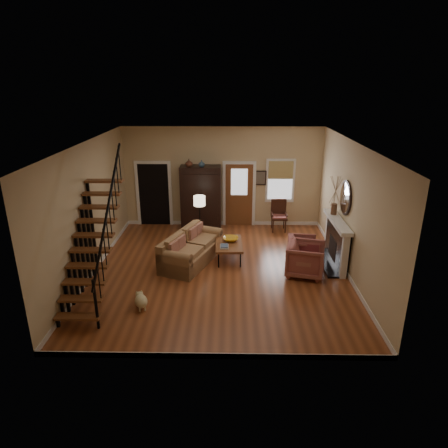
{
  "coord_description": "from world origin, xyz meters",
  "views": [
    {
      "loc": [
        0.27,
        -9.37,
        4.73
      ],
      "look_at": [
        0.1,
        0.4,
        1.15
      ],
      "focal_mm": 32.0,
      "sensor_mm": 36.0,
      "label": 1
    }
  ],
  "objects_px": {
    "armchair_right": "(302,250)",
    "coffee_table": "(229,251)",
    "armoire": "(201,198)",
    "floor_lamp": "(200,220)",
    "side_chair": "(279,216)",
    "armchair_left": "(306,259)",
    "sofa": "(192,248)"
  },
  "relations": [
    {
      "from": "armoire",
      "to": "armchair_left",
      "type": "distance_m",
      "value": 4.44
    },
    {
      "from": "coffee_table",
      "to": "armoire",
      "type": "bearing_deg",
      "value": 111.0
    },
    {
      "from": "armoire",
      "to": "floor_lamp",
      "type": "bearing_deg",
      "value": -87.59
    },
    {
      "from": "sofa",
      "to": "side_chair",
      "type": "xyz_separation_m",
      "value": [
        2.63,
        2.44,
        0.11
      ]
    },
    {
      "from": "armchair_right",
      "to": "floor_lamp",
      "type": "height_order",
      "value": "floor_lamp"
    },
    {
      "from": "sofa",
      "to": "armchair_left",
      "type": "height_order",
      "value": "armchair_left"
    },
    {
      "from": "armchair_left",
      "to": "armchair_right",
      "type": "xyz_separation_m",
      "value": [
        0.05,
        0.76,
        -0.07
      ]
    },
    {
      "from": "armchair_left",
      "to": "side_chair",
      "type": "distance_m",
      "value": 3.15
    },
    {
      "from": "armoire",
      "to": "armchair_right",
      "type": "distance_m",
      "value": 3.95
    },
    {
      "from": "sofa",
      "to": "coffee_table",
      "type": "distance_m",
      "value": 1.04
    },
    {
      "from": "armchair_left",
      "to": "armchair_right",
      "type": "relative_size",
      "value": 1.2
    },
    {
      "from": "armchair_right",
      "to": "side_chair",
      "type": "xyz_separation_m",
      "value": [
        -0.37,
        2.37,
        0.16
      ]
    },
    {
      "from": "floor_lamp",
      "to": "armchair_right",
      "type": "bearing_deg",
      "value": -23.01
    },
    {
      "from": "armoire",
      "to": "coffee_table",
      "type": "bearing_deg",
      "value": -69.0
    },
    {
      "from": "floor_lamp",
      "to": "side_chair",
      "type": "relative_size",
      "value": 1.47
    },
    {
      "from": "armchair_left",
      "to": "side_chair",
      "type": "relative_size",
      "value": 0.91
    },
    {
      "from": "floor_lamp",
      "to": "side_chair",
      "type": "height_order",
      "value": "floor_lamp"
    },
    {
      "from": "armchair_right",
      "to": "coffee_table",
      "type": "bearing_deg",
      "value": 92.94
    },
    {
      "from": "armchair_left",
      "to": "floor_lamp",
      "type": "distance_m",
      "value": 3.45
    },
    {
      "from": "armchair_right",
      "to": "floor_lamp",
      "type": "xyz_separation_m",
      "value": [
        -2.86,
        1.22,
        0.4
      ]
    },
    {
      "from": "sofa",
      "to": "armoire",
      "type": "bearing_deg",
      "value": 109.54
    },
    {
      "from": "armoire",
      "to": "coffee_table",
      "type": "height_order",
      "value": "armoire"
    },
    {
      "from": "side_chair",
      "to": "coffee_table",
      "type": "bearing_deg",
      "value": -126.2
    },
    {
      "from": "coffee_table",
      "to": "floor_lamp",
      "type": "bearing_deg",
      "value": 129.45
    },
    {
      "from": "sofa",
      "to": "floor_lamp",
      "type": "xyz_separation_m",
      "value": [
        0.13,
        1.28,
        0.35
      ]
    },
    {
      "from": "armchair_left",
      "to": "floor_lamp",
      "type": "height_order",
      "value": "floor_lamp"
    },
    {
      "from": "sofa",
      "to": "armchair_left",
      "type": "xyz_separation_m",
      "value": [
        2.95,
        -0.69,
        0.02
      ]
    },
    {
      "from": "armoire",
      "to": "coffee_table",
      "type": "xyz_separation_m",
      "value": [
        0.93,
        -2.42,
        -0.81
      ]
    },
    {
      "from": "coffee_table",
      "to": "armchair_right",
      "type": "relative_size",
      "value": 1.6
    },
    {
      "from": "armchair_left",
      "to": "coffee_table",
      "type": "bearing_deg",
      "value": 78.89
    },
    {
      "from": "sofa",
      "to": "armchair_left",
      "type": "distance_m",
      "value": 3.03
    },
    {
      "from": "armchair_left",
      "to": "sofa",
      "type": "bearing_deg",
      "value": 90.84
    }
  ]
}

